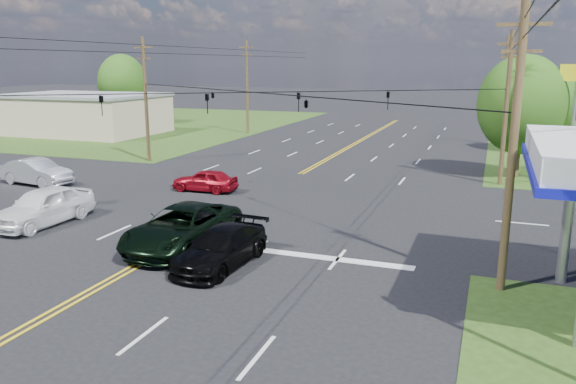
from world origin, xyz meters
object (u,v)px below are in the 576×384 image
at_px(pole_nw, 146,98).
at_px(suv_black, 221,247).
at_px(pole_right_far, 504,90).
at_px(pickup_white, 43,206).
at_px(retail_nw, 83,115).
at_px(tree_right_b, 548,104).
at_px(tree_right_a, 522,105).
at_px(pickup_dkgreen, 182,227).
at_px(pole_left_far, 247,86).
at_px(sedan_silver, 36,172).
at_px(pole_ne, 506,107).
at_px(pole_se, 513,147).
at_px(tree_far_l, 122,82).

xyz_separation_m(pole_nw, suv_black, (16.00, -19.14, -4.20)).
relative_size(pole_right_far, pickup_white, 1.90).
distance_m(retail_nw, tree_right_b, 46.60).
distance_m(tree_right_a, pickup_dkgreen, 25.08).
xyz_separation_m(tree_right_b, suv_black, (-13.50, -34.14, -3.50)).
relative_size(pole_right_far, pickup_dkgreen, 1.60).
bearing_deg(suv_black, pole_left_far, 116.92).
bearing_deg(sedan_silver, pole_ne, -63.49).
relative_size(pole_nw, pole_ne, 1.00).
height_order(pole_ne, suv_black, pole_ne).
bearing_deg(pole_left_far, sedan_silver, -93.26).
xyz_separation_m(pole_se, tree_far_l, (-45.00, 41.00, 0.28)).
height_order(tree_right_a, sedan_silver, tree_right_a).
bearing_deg(retail_nw, pole_nw, -37.41).
distance_m(pole_right_far, sedan_silver, 40.31).
bearing_deg(sedan_silver, tree_far_l, 34.36).
height_order(pole_nw, pole_right_far, pole_right_far).
relative_size(pole_right_far, tree_far_l, 1.15).
xyz_separation_m(pole_ne, sedan_silver, (-27.65, -10.00, -4.10)).
bearing_deg(pickup_white, pole_nw, 111.48).
height_order(pole_left_far, tree_right_b, pole_left_far).
height_order(tree_right_a, pickup_dkgreen, tree_right_a).
bearing_deg(pole_se, suv_black, -173.49).
bearing_deg(pole_right_far, pickup_dkgreen, -108.78).
bearing_deg(pickup_dkgreen, pickup_white, 176.27).
bearing_deg(pole_ne, pole_right_far, 90.00).
xyz_separation_m(tree_right_a, tree_right_b, (2.50, 12.00, -0.65)).
bearing_deg(pole_left_far, tree_far_l, 168.11).
bearing_deg(tree_far_l, pole_se, -42.34).
distance_m(pole_se, pole_right_far, 37.00).
bearing_deg(pickup_dkgreen, suv_black, -27.38).
relative_size(pole_nw, pickup_dkgreen, 1.52).
xyz_separation_m(tree_right_b, sedan_silver, (-31.15, -25.00, -3.40)).
height_order(tree_far_l, pickup_white, tree_far_l).
bearing_deg(retail_nw, pickup_dkgreen, -45.24).
height_order(retail_nw, pole_ne, pole_ne).
relative_size(tree_right_a, suv_black, 1.65).
xyz_separation_m(pole_right_far, sedan_silver, (-27.65, -29.00, -4.35)).
relative_size(suv_black, pickup_white, 0.94).
bearing_deg(tree_right_a, pole_left_far, 149.35).
bearing_deg(tree_right_a, tree_right_b, 78.23).
bearing_deg(tree_far_l, tree_right_a, -23.50).
distance_m(retail_nw, pole_left_far, 18.30).
bearing_deg(pickup_dkgreen, pole_se, 0.51).
height_order(pole_se, tree_right_b, pole_se).
distance_m(pole_se, tree_right_a, 21.02).
distance_m(pole_ne, tree_right_a, 3.16).
height_order(pole_left_far, suv_black, pole_left_far).
relative_size(pole_se, pole_nw, 1.00).
bearing_deg(pickup_dkgreen, pole_ne, 56.49).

